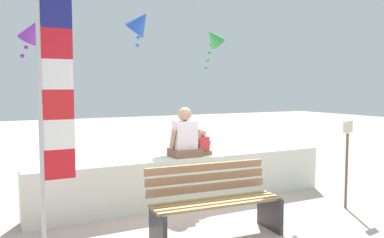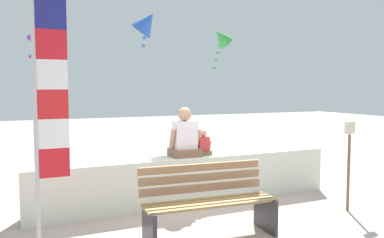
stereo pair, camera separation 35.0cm
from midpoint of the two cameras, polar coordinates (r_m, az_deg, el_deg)
name	(u,v)px [view 1 (the left image)]	position (r m, az deg, el deg)	size (l,w,h in m)	color
ground_plane	(220,220)	(5.78, 2.24, -14.29)	(40.00, 40.00, 0.00)	#B59F95
seawall_ledge	(189,180)	(6.48, -1.96, -8.70)	(5.03, 0.46, 0.76)	silver
park_bench	(214,203)	(5.10, 1.20, -11.93)	(1.71, 0.72, 0.88)	#9C794C
person_adult	(185,137)	(6.36, -2.61, -2.64)	(0.52, 0.38, 0.79)	brown
person_child	(203,145)	(6.52, 0.01, -3.75)	(0.27, 0.20, 0.42)	brown
flag_banner	(51,87)	(4.90, -21.48, 4.28)	(0.40, 0.05, 3.24)	#B7B7BC
kite_purple	(33,31)	(9.00, -22.89, 11.58)	(0.79, 0.81, 0.89)	purple
kite_green	(213,38)	(9.95, 2.05, 11.52)	(0.59, 0.66, 1.05)	green
kite_blue	(140,22)	(9.04, -8.62, 13.53)	(0.87, 0.81, 0.93)	blue
sign_post	(347,157)	(6.51, 19.90, -5.17)	(0.24, 0.06, 1.36)	brown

